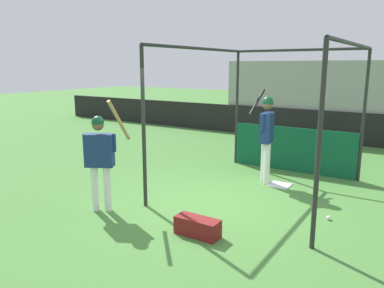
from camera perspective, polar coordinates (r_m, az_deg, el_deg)
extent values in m
plane|color=#477F38|center=(7.12, 1.66, -9.09)|extent=(60.00, 60.00, 0.00)
cube|color=black|center=(13.54, 17.70, 2.73)|extent=(24.00, 0.12, 1.06)
cube|color=#9E9E99|center=(15.05, 19.58, 6.64)|extent=(6.50, 3.20, 2.71)
cube|color=navy|center=(14.71, 8.95, 6.12)|extent=(0.45, 0.40, 0.10)
cube|color=navy|center=(14.86, 9.26, 7.05)|extent=(0.45, 0.06, 0.40)
cube|color=navy|center=(14.50, 10.95, 5.97)|extent=(0.45, 0.40, 0.10)
cube|color=navy|center=(14.65, 11.25, 6.91)|extent=(0.45, 0.06, 0.40)
cube|color=navy|center=(14.31, 13.00, 5.80)|extent=(0.45, 0.40, 0.10)
cube|color=navy|center=(14.46, 13.29, 6.76)|extent=(0.45, 0.06, 0.40)
cube|color=navy|center=(14.13, 15.10, 5.62)|extent=(0.45, 0.40, 0.10)
cube|color=navy|center=(14.28, 15.38, 6.60)|extent=(0.45, 0.06, 0.40)
cube|color=navy|center=(13.98, 17.26, 5.44)|extent=(0.45, 0.40, 0.10)
cube|color=navy|center=(14.13, 17.51, 6.42)|extent=(0.45, 0.06, 0.40)
cube|color=navy|center=(13.84, 19.45, 5.23)|extent=(0.45, 0.40, 0.10)
cube|color=navy|center=(14.00, 19.69, 6.23)|extent=(0.45, 0.06, 0.40)
cube|color=navy|center=(13.73, 21.69, 5.02)|extent=(0.45, 0.40, 0.10)
cube|color=navy|center=(13.88, 21.91, 6.03)|extent=(0.45, 0.06, 0.40)
cube|color=navy|center=(13.63, 23.96, 4.80)|extent=(0.45, 0.40, 0.10)
cube|color=navy|center=(13.79, 24.16, 5.82)|extent=(0.45, 0.06, 0.40)
cube|color=navy|center=(13.56, 26.25, 4.57)|extent=(0.45, 0.40, 0.10)
cube|color=navy|center=(13.72, 26.43, 5.59)|extent=(0.45, 0.06, 0.40)
cube|color=navy|center=(15.41, 10.22, 7.82)|extent=(0.45, 0.40, 0.10)
cube|color=navy|center=(15.57, 10.51, 8.70)|extent=(0.45, 0.06, 0.40)
cube|color=navy|center=(15.21, 12.14, 7.70)|extent=(0.45, 0.40, 0.10)
cube|color=navy|center=(15.37, 12.42, 8.58)|extent=(0.45, 0.06, 0.40)
cube|color=navy|center=(15.03, 14.12, 7.56)|extent=(0.45, 0.40, 0.10)
cube|color=navy|center=(15.18, 14.39, 8.45)|extent=(0.45, 0.06, 0.40)
cube|color=navy|center=(14.86, 16.14, 7.40)|extent=(0.45, 0.40, 0.10)
cube|color=navy|center=(15.02, 16.39, 8.31)|extent=(0.45, 0.06, 0.40)
cube|color=navy|center=(14.71, 18.21, 7.24)|extent=(0.45, 0.40, 0.10)
cube|color=navy|center=(14.87, 18.44, 8.16)|extent=(0.45, 0.06, 0.40)
cube|color=navy|center=(14.58, 20.31, 7.06)|extent=(0.45, 0.40, 0.10)
cube|color=navy|center=(14.75, 20.53, 7.99)|extent=(0.45, 0.06, 0.40)
cube|color=navy|center=(14.48, 22.44, 6.87)|extent=(0.45, 0.40, 0.10)
cube|color=navy|center=(14.64, 22.64, 7.81)|extent=(0.45, 0.06, 0.40)
cube|color=navy|center=(14.39, 24.60, 6.67)|extent=(0.45, 0.40, 0.10)
cube|color=navy|center=(14.55, 24.78, 7.61)|extent=(0.45, 0.06, 0.40)
cube|color=navy|center=(14.32, 26.78, 6.45)|extent=(0.45, 0.40, 0.10)
cube|color=navy|center=(14.48, 26.95, 7.40)|extent=(0.45, 0.06, 0.40)
cube|color=navy|center=(16.13, 11.38, 9.37)|extent=(0.45, 0.40, 0.10)
cube|color=navy|center=(16.29, 11.65, 10.20)|extent=(0.45, 0.06, 0.40)
cube|color=navy|center=(15.94, 13.24, 9.27)|extent=(0.45, 0.40, 0.10)
cube|color=navy|center=(16.10, 13.50, 10.10)|extent=(0.45, 0.06, 0.40)
cube|color=navy|center=(15.76, 15.14, 9.15)|extent=(0.45, 0.40, 0.10)
cube|color=navy|center=(15.93, 15.39, 9.99)|extent=(0.45, 0.06, 0.40)
cube|color=navy|center=(15.61, 17.09, 9.01)|extent=(0.45, 0.40, 0.10)
cube|color=navy|center=(15.77, 17.32, 9.86)|extent=(0.45, 0.06, 0.40)
cube|color=navy|center=(15.47, 19.07, 8.87)|extent=(0.45, 0.40, 0.10)
cube|color=navy|center=(15.63, 19.29, 9.72)|extent=(0.45, 0.06, 0.40)
cube|color=navy|center=(15.34, 21.08, 8.71)|extent=(0.45, 0.40, 0.10)
cube|color=navy|center=(15.51, 21.28, 9.57)|extent=(0.45, 0.06, 0.40)
cube|color=navy|center=(15.24, 23.12, 8.53)|extent=(0.45, 0.40, 0.10)
cube|color=navy|center=(15.41, 23.31, 9.40)|extent=(0.45, 0.06, 0.40)
cube|color=navy|center=(15.16, 25.18, 8.35)|extent=(0.45, 0.40, 0.10)
cube|color=navy|center=(15.33, 25.35, 9.22)|extent=(0.45, 0.06, 0.40)
cube|color=navy|center=(15.09, 27.27, 8.15)|extent=(0.45, 0.40, 0.10)
cube|color=navy|center=(16.87, 12.45, 10.79)|extent=(0.45, 0.40, 0.10)
cube|color=navy|center=(17.04, 12.70, 11.56)|extent=(0.45, 0.06, 0.40)
cube|color=navy|center=(16.69, 14.25, 10.70)|extent=(0.45, 0.40, 0.10)
cube|color=navy|center=(16.85, 14.49, 11.47)|extent=(0.45, 0.06, 0.40)
cube|color=navy|center=(16.52, 16.08, 10.59)|extent=(0.45, 0.40, 0.10)
cube|color=navy|center=(16.69, 16.31, 11.38)|extent=(0.45, 0.06, 0.40)
cube|color=navy|center=(16.37, 17.96, 10.47)|extent=(0.45, 0.40, 0.10)
cube|color=navy|center=(16.54, 18.17, 11.27)|extent=(0.45, 0.06, 0.40)
cube|color=navy|center=(16.23, 19.86, 10.34)|extent=(0.45, 0.40, 0.10)
cube|color=navy|center=(16.41, 20.06, 11.14)|extent=(0.45, 0.06, 0.40)
cube|color=navy|center=(16.12, 21.79, 10.20)|extent=(0.45, 0.40, 0.10)
cube|color=navy|center=(16.29, 21.98, 11.00)|extent=(0.45, 0.06, 0.40)
cube|color=navy|center=(16.02, 23.74, 10.04)|extent=(0.45, 0.40, 0.10)
cube|color=navy|center=(16.19, 23.92, 10.85)|extent=(0.45, 0.06, 0.40)
cube|color=navy|center=(15.94, 25.71, 9.86)|extent=(0.45, 0.40, 0.10)
cube|color=navy|center=(16.11, 25.87, 10.68)|extent=(0.45, 0.06, 0.40)
cylinder|color=#282828|center=(6.71, -7.38, 2.36)|extent=(0.07, 0.07, 2.90)
cylinder|color=#282828|center=(5.31, 18.75, -0.68)|extent=(0.07, 0.07, 2.90)
cylinder|color=#282828|center=(9.86, 6.86, 5.39)|extent=(0.07, 0.07, 2.90)
cylinder|color=#282828|center=(8.97, 24.70, 3.76)|extent=(0.07, 0.07, 2.90)
cylinder|color=#282828|center=(8.15, 1.13, 14.35)|extent=(0.06, 3.76, 0.06)
cylinder|color=#282828|center=(7.05, 23.44, 13.80)|extent=(0.06, 3.76, 0.06)
cylinder|color=#282828|center=(9.24, 15.87, 13.62)|extent=(3.05, 0.06, 0.06)
cube|color=#0F5133|center=(9.43, 15.03, -0.81)|extent=(2.98, 0.03, 1.09)
cube|color=white|center=(8.39, 13.22, -6.09)|extent=(0.44, 0.44, 0.02)
cylinder|color=white|center=(8.27, 11.35, -3.02)|extent=(0.15, 0.15, 0.91)
cylinder|color=white|center=(8.49, 10.88, -2.61)|extent=(0.15, 0.15, 0.91)
cube|color=navy|center=(8.22, 11.33, 2.46)|extent=(0.28, 0.48, 0.65)
sphere|color=brown|center=(8.15, 11.47, 5.92)|extent=(0.23, 0.23, 0.23)
sphere|color=#144C2D|center=(8.15, 11.49, 6.28)|extent=(0.24, 0.24, 0.24)
cylinder|color=navy|center=(7.97, 10.70, 3.27)|extent=(0.08, 0.08, 0.36)
cylinder|color=navy|center=(8.43, 11.47, 3.70)|extent=(0.08, 0.08, 0.36)
cylinder|color=black|center=(8.48, 9.91, 6.35)|extent=(0.08, 0.74, 0.54)
sphere|color=black|center=(8.37, 12.06, 4.49)|extent=(0.08, 0.08, 0.08)
cylinder|color=white|center=(6.90, -14.55, -6.58)|extent=(0.18, 0.18, 0.82)
cylinder|color=white|center=(6.84, -12.78, -6.66)|extent=(0.18, 0.18, 0.82)
cube|color=navy|center=(6.69, -13.96, -0.94)|extent=(0.53, 0.43, 0.58)
sphere|color=brown|center=(6.60, -14.15, 2.88)|extent=(0.20, 0.20, 0.20)
sphere|color=#144C2D|center=(6.60, -14.17, 3.27)|extent=(0.21, 0.21, 0.21)
cylinder|color=navy|center=(6.78, -15.99, 0.24)|extent=(0.10, 0.10, 0.32)
cylinder|color=navy|center=(6.63, -11.79, 0.19)|extent=(0.10, 0.10, 0.32)
cylinder|color=#AD7F4C|center=(6.49, -11.06, 3.51)|extent=(0.10, 0.55, 0.74)
sphere|color=#AD7F4C|center=(6.70, -12.58, 0.63)|extent=(0.08, 0.08, 0.08)
cube|color=maroon|center=(5.83, 0.84, -12.50)|extent=(0.70, 0.28, 0.28)
sphere|color=white|center=(6.81, 20.09, -10.51)|extent=(0.07, 0.07, 0.07)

